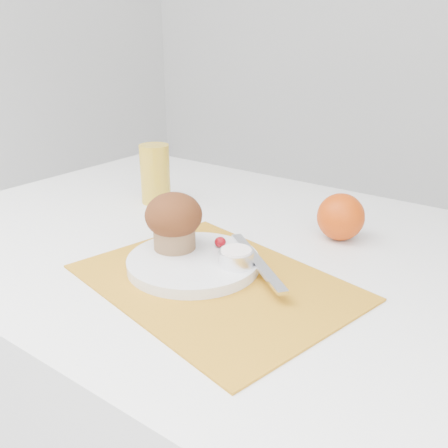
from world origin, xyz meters
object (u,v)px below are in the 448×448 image
Objects in this scene: juice_glass at (155,174)px; muffin at (174,220)px; plate at (193,262)px; table at (231,411)px; orange at (341,217)px.

muffin is at bearing -40.39° from juice_glass.
muffin is at bearing 167.31° from plate.
juice_glass is at bearing 162.85° from table.
orange is 0.30m from muffin.
orange is at bearing 41.06° from table.
table is 5.86× the size of plate.
muffin reaches higher than orange.
orange is at bearing 6.66° from juice_glass.
juice_glass is at bearing -173.34° from orange.
plate is at bearing -12.69° from muffin.
table is at bearing 72.66° from muffin.
orange is at bearing 61.89° from plate.
juice_glass is 1.36× the size of muffin.
orange is at bearing 52.82° from muffin.
plate is 2.46× the size of orange.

